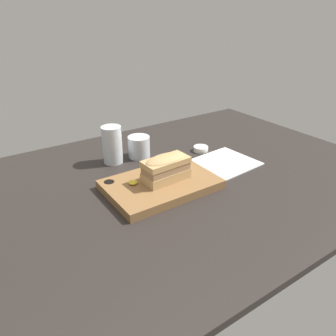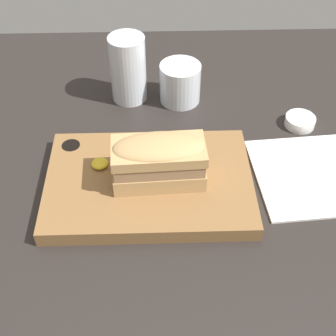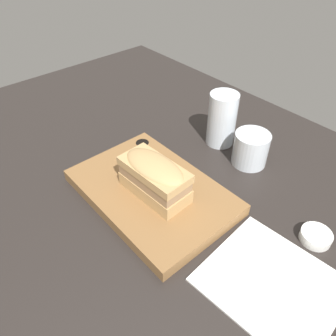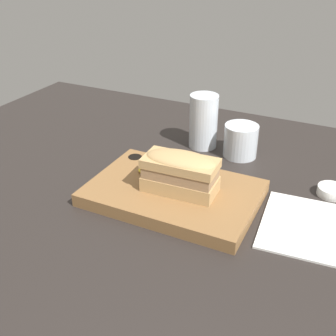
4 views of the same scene
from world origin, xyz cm
name	(u,v)px [view 2 (image 2 of 4)]	position (x,y,z in cm)	size (l,w,h in cm)	color
dining_table	(171,180)	(0.00, 0.00, 1.00)	(143.18, 94.28, 2.00)	#282321
serving_board	(149,183)	(-3.58, -2.65, 3.27)	(31.82, 21.42, 2.60)	olive
sandwich	(159,159)	(-1.96, -3.07, 8.71)	(14.03, 7.38, 7.76)	tan
mustard_dollop	(100,165)	(-11.21, -0.44, 5.06)	(2.63, 2.63, 1.05)	gold
water_glass	(128,73)	(-7.24, 21.54, 7.54)	(6.68, 6.68, 12.79)	silver
wine_glass	(180,85)	(2.40, 20.54, 5.39)	(7.69, 7.69, 7.52)	silver
napkin	(317,174)	(23.72, -0.64, 2.20)	(21.35, 19.55, 0.40)	white
condiment_dish	(300,121)	(23.70, 12.10, 2.90)	(5.39, 5.39, 1.80)	white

